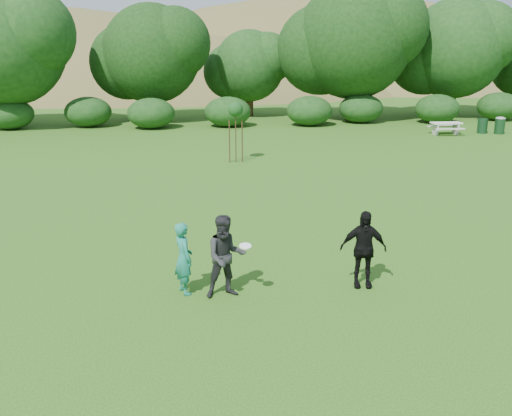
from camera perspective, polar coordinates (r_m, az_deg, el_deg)
The scene contains 11 objects.
ground at distance 13.51m, azimuth 1.60°, elevation -8.10°, with size 120.00×120.00×0.00m, color #19470C.
player_teal at distance 13.10m, azimuth -7.26°, elevation -5.00°, with size 0.62×0.41×1.70m, color #1B7A66.
player_grey at distance 12.81m, azimuth -3.03°, elevation -4.87°, with size 0.93×0.73×1.92m, color #27272A.
player_black at distance 13.56m, azimuth 10.67°, elevation -4.05°, with size 1.09×0.45×1.86m, color black.
trash_can_near at distance 38.33m, azimuth 21.70°, elevation 7.63°, with size 0.60×0.60×0.90m, color #14371D.
frisbee at distance 12.44m, azimuth -1.08°, elevation -3.83°, with size 0.27×0.27×0.08m.
sapling at distance 26.84m, azimuth -2.06°, elevation 9.67°, with size 0.70×0.70×2.85m.
picnic_table at distance 36.94m, azimuth 18.46°, elevation 7.76°, with size 1.80×1.48×0.76m.
trash_can_lidded at distance 38.48m, azimuth 23.20°, elevation 7.63°, with size 0.60×0.60×1.05m.
hillside at distance 82.49m, azimuth -6.06°, elevation 4.15°, with size 150.00×72.00×52.00m.
tree_row at distance 41.14m, azimuth 0.02°, elevation 15.50°, with size 53.92×10.38×9.62m.
Camera 1 is at (-1.89, -12.13, 5.63)m, focal length 40.00 mm.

